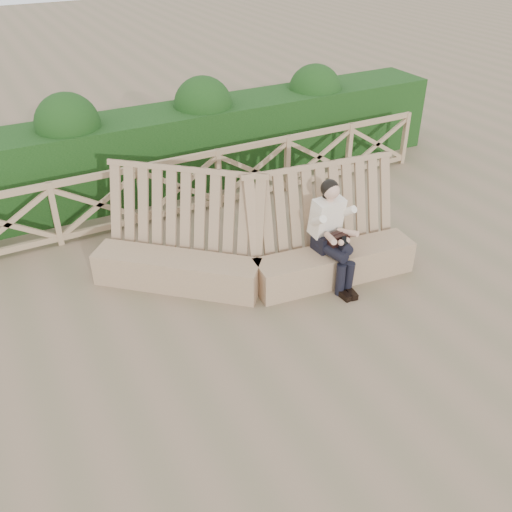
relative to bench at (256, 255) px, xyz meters
name	(u,v)px	position (x,y,z in m)	size (l,w,h in m)	color
ground	(282,324)	(-0.19, -1.10, -0.41)	(60.00, 60.00, 0.00)	brown
bench	(256,255)	(0.00, 0.00, 0.00)	(4.41, 2.49, 1.62)	#907152
woman	(332,230)	(0.95, -0.50, 0.42)	(0.46, 0.96, 1.56)	black
guardrail	(181,187)	(-0.19, 2.40, 0.14)	(10.10, 0.09, 1.10)	#947956
hedge	(156,153)	(-0.19, 3.60, 0.34)	(12.00, 1.20, 1.50)	black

